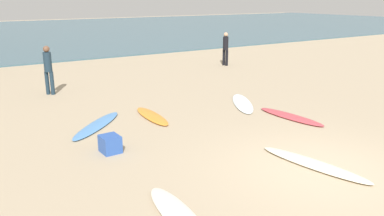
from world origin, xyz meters
The scene contains 11 objects.
ground_plane centered at (0.00, 0.00, 0.00)m, with size 120.00×120.00×0.00m, color tan.
ocean_water centered at (0.00, 36.92, 0.04)m, with size 120.00×40.00×0.08m, color #426675.
surfboard_0 centered at (-2.87, 5.27, 0.04)m, with size 0.49×2.55×0.07m, color #538FD6.
surfboard_1 centered at (-1.20, 5.19, 0.04)m, with size 0.49×2.06×0.09m, color orange.
surfboard_2 centered at (2.23, 2.91, 0.04)m, with size 0.50×2.30×0.08m, color #D24752.
surfboard_3 centered at (2.03, 4.87, 0.03)m, with size 0.58×2.50×0.06m, color white.
surfboard_4 centered at (-3.35, 0.09, 0.04)m, with size 0.50×2.06×0.09m, color white.
surfboard_5 centered at (0.09, 0.23, 0.04)m, with size 0.48×2.57×0.08m, color beige.
beachgoer_mid centered at (6.21, 11.25, 0.95)m, with size 0.33×0.34×1.71m.
beachgoer_far centered at (-3.02, 9.75, 1.00)m, with size 0.40×0.40×1.78m.
beach_cooler centered at (-3.25, 3.31, 0.20)m, with size 0.47×0.41×0.40m, color #2D56B2.
Camera 1 is at (-6.22, -4.75, 3.47)m, focal length 36.42 mm.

